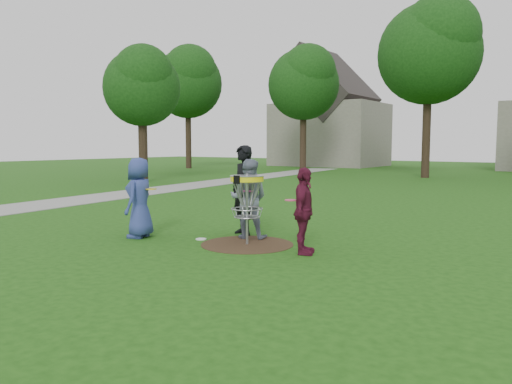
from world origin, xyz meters
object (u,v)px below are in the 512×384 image
Objects in this scene: player_blue at (139,198)px; disc_golf_basket at (247,192)px; player_maroon at (304,211)px; player_black at (243,190)px; player_grey at (249,199)px.

player_blue reaches higher than disc_golf_basket.
disc_golf_basket is at bearing 64.10° from player_maroon.
player_blue is at bearing -163.19° from disc_golf_basket.
player_maroon is at bearing 78.35° from player_blue.
player_blue is 0.87× the size of player_black.
disc_golf_basket is at bearing 86.07° from player_blue.
player_grey is at bearing 102.72° from player_blue.
player_black is 1.39× the size of disc_golf_basket.
player_maroon is at bearing 136.80° from player_grey.
player_grey reaches higher than disc_golf_basket.
player_blue is 2.38m from disc_golf_basket.
disc_golf_basket is (0.70, -0.81, 0.06)m from player_black.
player_blue reaches higher than player_maroon.
player_maroon reaches higher than disc_golf_basket.
player_black is 1.17× the size of player_grey.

